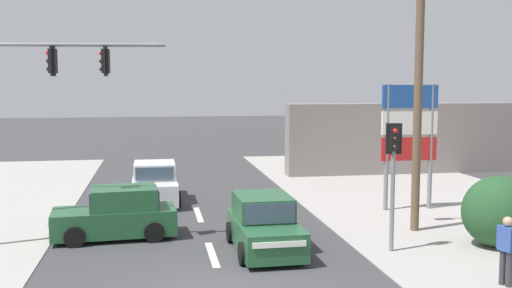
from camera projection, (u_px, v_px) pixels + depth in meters
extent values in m
cube|color=silver|center=(212.00, 254.00, 16.26)|extent=(0.20, 2.40, 0.01)
cube|color=silver|center=(198.00, 215.00, 21.16)|extent=(0.20, 2.40, 0.01)
cylinder|color=brown|center=(419.00, 56.00, 18.28)|extent=(0.26, 0.26, 10.89)
cylinder|color=slate|center=(71.00, 45.00, 16.64)|extent=(5.18, 0.69, 0.11)
cube|color=black|center=(53.00, 61.00, 16.65)|extent=(0.23, 0.28, 0.68)
cube|color=black|center=(53.00, 61.00, 16.65)|extent=(0.09, 0.44, 0.84)
sphere|color=red|center=(48.00, 53.00, 16.63)|extent=(0.13, 0.13, 0.13)
sphere|color=black|center=(48.00, 61.00, 16.65)|extent=(0.13, 0.13, 0.13)
sphere|color=black|center=(49.00, 69.00, 16.67)|extent=(0.13, 0.13, 0.13)
cube|color=black|center=(106.00, 61.00, 16.74)|extent=(0.23, 0.28, 0.68)
cube|color=black|center=(106.00, 61.00, 16.74)|extent=(0.09, 0.44, 0.84)
sphere|color=red|center=(101.00, 53.00, 16.71)|extent=(0.13, 0.13, 0.13)
sphere|color=black|center=(101.00, 61.00, 16.73)|extent=(0.13, 0.13, 0.13)
sphere|color=black|center=(102.00, 69.00, 16.76)|extent=(0.13, 0.13, 0.13)
cylinder|color=slate|center=(392.00, 202.00, 16.38)|extent=(0.12, 0.12, 2.80)
cube|color=black|center=(394.00, 139.00, 16.20)|extent=(0.28, 0.23, 0.68)
cube|color=black|center=(394.00, 139.00, 16.20)|extent=(0.44, 0.09, 0.84)
sphere|color=red|center=(395.00, 131.00, 16.06)|extent=(0.13, 0.13, 0.13)
sphere|color=black|center=(395.00, 139.00, 16.08)|extent=(0.13, 0.13, 0.13)
sphere|color=black|center=(395.00, 147.00, 16.10)|extent=(0.13, 0.13, 0.13)
cylinder|color=slate|center=(387.00, 148.00, 21.61)|extent=(0.16, 0.16, 4.60)
cylinder|color=slate|center=(431.00, 147.00, 21.89)|extent=(0.16, 0.16, 4.60)
cube|color=#1E4793|center=(410.00, 97.00, 21.56)|extent=(2.10, 0.14, 0.84)
cube|color=silver|center=(409.00, 123.00, 21.66)|extent=(2.10, 0.14, 0.84)
cube|color=red|center=(409.00, 149.00, 21.75)|extent=(2.10, 0.14, 0.84)
ellipsoid|color=#234C28|center=(499.00, 212.00, 16.89)|extent=(2.11, 1.90, 2.04)
cube|color=gray|center=(401.00, 138.00, 30.67)|extent=(12.00, 1.00, 3.60)
cube|color=#235633|center=(265.00, 233.00, 16.51)|extent=(1.66, 3.63, 0.76)
cube|color=#235633|center=(263.00, 206.00, 16.73)|extent=(1.51, 1.92, 0.64)
cube|color=#384756|center=(270.00, 214.00, 15.78)|extent=(1.36, 0.08, 0.54)
cube|color=#384756|center=(256.00, 200.00, 17.68)|extent=(1.33, 0.08, 0.51)
cube|color=white|center=(280.00, 245.00, 14.71)|extent=(1.36, 0.06, 0.14)
cylinder|color=black|center=(303.00, 250.00, 15.59)|extent=(0.19, 0.60, 0.60)
cylinder|color=black|center=(243.00, 253.00, 15.29)|extent=(0.19, 0.60, 0.60)
cylinder|color=black|center=(284.00, 230.00, 17.77)|extent=(0.19, 0.60, 0.60)
cylinder|color=black|center=(230.00, 232.00, 17.48)|extent=(0.19, 0.60, 0.60)
cube|color=silver|center=(155.00, 188.00, 23.41)|extent=(1.71, 4.20, 0.80)
cube|color=silver|center=(155.00, 170.00, 23.29)|extent=(1.56, 1.90, 0.62)
cube|color=#384756|center=(155.00, 167.00, 24.24)|extent=(1.44, 0.06, 0.53)
cube|color=#384756|center=(155.00, 174.00, 22.34)|extent=(1.40, 0.06, 0.50)
cube|color=white|center=(155.00, 175.00, 25.47)|extent=(1.45, 0.04, 0.14)
cylinder|color=black|center=(134.00, 188.00, 24.57)|extent=(0.19, 0.64, 0.64)
cylinder|color=black|center=(176.00, 187.00, 24.85)|extent=(0.19, 0.64, 0.64)
cylinder|color=black|center=(132.00, 201.00, 22.02)|extent=(0.19, 0.64, 0.64)
cylinder|color=black|center=(178.00, 199.00, 22.30)|extent=(0.19, 0.64, 0.64)
cube|color=#235633|center=(114.00, 221.00, 17.94)|extent=(3.71, 1.87, 0.76)
cube|color=#235633|center=(124.00, 198.00, 17.94)|extent=(2.01, 1.62, 0.64)
cube|color=#384756|center=(91.00, 199.00, 17.71)|extent=(0.16, 1.36, 0.54)
cube|color=#384756|center=(157.00, 196.00, 18.18)|extent=(0.16, 1.33, 0.51)
cube|color=white|center=(50.00, 219.00, 17.48)|extent=(0.14, 1.36, 0.14)
cylinder|color=black|center=(75.00, 237.00, 16.92)|extent=(0.61, 0.22, 0.60)
cylinder|color=black|center=(77.00, 224.00, 18.47)|extent=(0.61, 0.22, 0.60)
cylinder|color=black|center=(154.00, 232.00, 17.46)|extent=(0.61, 0.22, 0.60)
cylinder|color=black|center=(150.00, 220.00, 19.00)|extent=(0.61, 0.22, 0.60)
cylinder|color=#333338|center=(502.00, 268.00, 13.73)|extent=(0.14, 0.14, 0.84)
cylinder|color=#333338|center=(509.00, 270.00, 13.57)|extent=(0.14, 0.14, 0.84)
cube|color=#33519E|center=(507.00, 239.00, 13.58)|extent=(0.33, 0.41, 0.56)
sphere|color=tan|center=(508.00, 221.00, 13.54)|extent=(0.22, 0.22, 0.22)
cylinder|color=#33519E|center=(498.00, 236.00, 13.79)|extent=(0.09, 0.09, 0.54)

